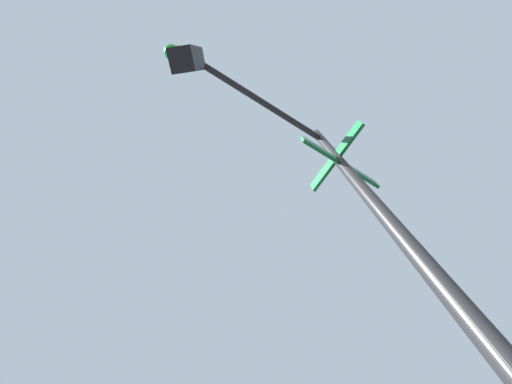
{
  "coord_description": "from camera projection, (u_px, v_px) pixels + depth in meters",
  "views": [
    {
      "loc": [
        -5.96,
        -5.71,
        1.1
      ],
      "look_at": [
        -5.73,
        -7.41,
        4.95
      ],
      "focal_mm": 20.66,
      "sensor_mm": 36.0,
      "label": 1
    }
  ],
  "objects": [
    {
      "name": "traffic_signal_near",
      "position": [
        272.0,
        124.0,
        3.08
      ],
      "size": [
        2.33,
        1.94,
        5.98
      ],
      "color": "black",
      "rests_on": "ground_plane"
    }
  ]
}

